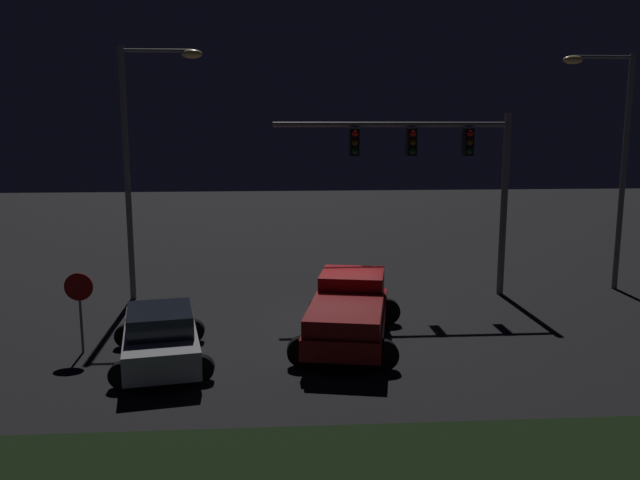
{
  "coord_description": "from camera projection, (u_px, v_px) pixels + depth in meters",
  "views": [
    {
      "loc": [
        -1.97,
        -19.38,
        6.22
      ],
      "look_at": [
        -0.52,
        1.71,
        2.4
      ],
      "focal_mm": 37.03,
      "sensor_mm": 36.0,
      "label": 1
    }
  ],
  "objects": [
    {
      "name": "ground_plane",
      "position": [
        341.0,
        326.0,
        20.26
      ],
      "size": [
        80.0,
        80.0,
        0.0
      ],
      "primitive_type": "plane",
      "color": "black"
    },
    {
      "name": "pickup_truck",
      "position": [
        349.0,
        307.0,
        18.72
      ],
      "size": [
        3.57,
        5.68,
        1.8
      ],
      "rotation": [
        0.0,
        0.0,
        1.38
      ],
      "color": "maroon",
      "rests_on": "ground_plane"
    },
    {
      "name": "car_sedan",
      "position": [
        160.0,
        336.0,
        17.05
      ],
      "size": [
        2.99,
        4.65,
        1.51
      ],
      "rotation": [
        0.0,
        0.0,
        1.75
      ],
      "color": "#B7B7BC",
      "rests_on": "ground_plane"
    },
    {
      "name": "traffic_signal_gantry",
      "position": [
        438.0,
        159.0,
        23.04
      ],
      "size": [
        8.32,
        0.56,
        6.5
      ],
      "color": "slate",
      "rests_on": "ground_plane"
    },
    {
      "name": "street_lamp_left",
      "position": [
        142.0,
        144.0,
        22.48
      ],
      "size": [
        2.79,
        0.44,
        8.68
      ],
      "color": "slate",
      "rests_on": "ground_plane"
    },
    {
      "name": "street_lamp_right",
      "position": [
        612.0,
        145.0,
        23.84
      ],
      "size": [
        2.63,
        0.44,
        8.59
      ],
      "color": "slate",
      "rests_on": "ground_plane"
    },
    {
      "name": "stop_sign",
      "position": [
        79.0,
        297.0,
        17.68
      ],
      "size": [
        0.76,
        0.08,
        2.23
      ],
      "color": "slate",
      "rests_on": "ground_plane"
    }
  ]
}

